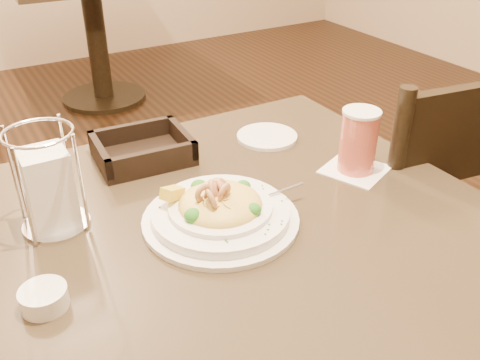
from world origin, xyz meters
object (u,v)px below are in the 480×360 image
side_plate (267,137)px  butter_ramekin (44,298)px  pasta_bowl (220,210)px  bread_basket (143,151)px  drink_glass (358,142)px  napkin_caddy (49,187)px  background_table (94,18)px  dining_chair_near (407,217)px  main_table (245,323)px

side_plate → butter_ramekin: size_ratio=2.04×
pasta_bowl → bread_basket: (-0.03, 0.29, -0.01)m
drink_glass → napkin_caddy: (-0.58, 0.11, 0.01)m
background_table → bread_basket: 2.33m
dining_chair_near → napkin_caddy: 0.93m
bread_basket → napkin_caddy: (-0.22, -0.15, 0.06)m
butter_ramekin → napkin_caddy: bearing=71.8°
drink_glass → side_plate: size_ratio=1.11×
dining_chair_near → bread_basket: dining_chair_near is taller
napkin_caddy → side_plate: (0.51, 0.11, -0.07)m
main_table → pasta_bowl: pasta_bowl is taller
dining_chair_near → side_plate: 0.47m
main_table → side_plate: (0.22, 0.27, 0.24)m
butter_ramekin → side_plate: bearing=27.7°
napkin_caddy → side_plate: bearing=11.8°
background_table → napkin_caddy: bearing=-107.7°
side_plate → napkin_caddy: bearing=-168.2°
main_table → background_table: bearing=79.4°
dining_chair_near → drink_glass: 0.44m
background_table → butter_ramekin: (-0.83, -2.60, 0.25)m
napkin_caddy → background_table: bearing=72.3°
pasta_bowl → background_table: bearing=78.5°
bread_basket → napkin_caddy: 0.28m
bread_basket → side_plate: size_ratio=1.46×
background_table → drink_glass: size_ratio=6.07×
main_table → background_table: size_ratio=0.96×
bread_basket → butter_ramekin: size_ratio=2.98×
drink_glass → background_table: bearing=85.8°
main_table → background_table: same height
drink_glass → butter_ramekin: drink_glass is taller
drink_glass → main_table: bearing=-170.1°
background_table → butter_ramekin: butter_ramekin is taller
napkin_caddy → side_plate: napkin_caddy is taller
dining_chair_near → side_plate: dining_chair_near is taller
pasta_bowl → bread_basket: bearing=95.9°
bread_basket → pasta_bowl: bearing=-84.1°
background_table → pasta_bowl: (-0.52, -2.54, 0.26)m
pasta_bowl → napkin_caddy: bearing=151.6°
butter_ramekin → background_table: bearing=72.2°
pasta_bowl → side_plate: bearing=43.6°
main_table → dining_chair_near: size_ratio=0.97×
side_plate → drink_glass: bearing=-71.0°
main_table → butter_ramekin: size_ratio=13.15×
drink_glass → pasta_bowl: bearing=-175.9°
background_table → side_plate: (-0.26, -2.30, 0.24)m
napkin_caddy → pasta_bowl: bearing=-28.4°
napkin_caddy → butter_ramekin: napkin_caddy is taller
butter_ramekin → main_table: bearing=4.7°
background_table → dining_chair_near: (0.10, -2.44, -0.02)m
drink_glass → butter_ramekin: bearing=-172.9°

